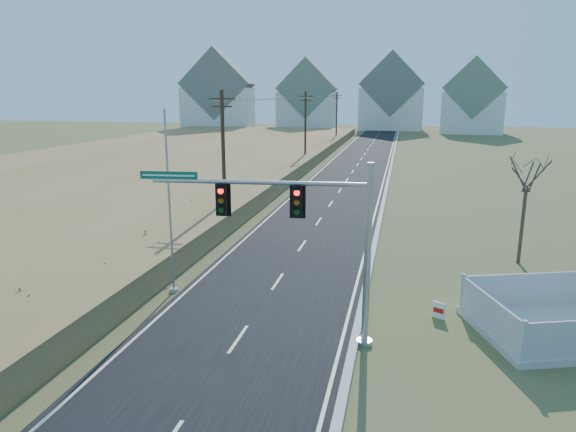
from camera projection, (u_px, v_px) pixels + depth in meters
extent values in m
plane|color=#535A2C|center=(254.00, 318.00, 20.56)|extent=(260.00, 260.00, 0.00)
cube|color=black|center=(360.00, 161.00, 67.99)|extent=(8.00, 180.00, 0.06)
cube|color=#B2AFA8|center=(392.00, 161.00, 67.09)|extent=(0.30, 180.00, 0.18)
cube|color=#AC7B4D|center=(159.00, 160.00, 63.47)|extent=(38.00, 110.00, 1.30)
cylinder|color=#422D1E|center=(223.00, 157.00, 35.13)|extent=(0.26, 0.26, 9.00)
cube|color=#422D1E|center=(222.00, 99.00, 34.22)|extent=(1.80, 0.10, 0.10)
cube|color=#422D1E|center=(222.00, 106.00, 34.33)|extent=(1.40, 0.10, 0.10)
cylinder|color=#422D1E|center=(305.00, 128.00, 63.59)|extent=(0.26, 0.26, 9.00)
cube|color=#422D1E|center=(306.00, 96.00, 62.68)|extent=(1.80, 0.10, 0.10)
cube|color=#422D1E|center=(306.00, 100.00, 62.79)|extent=(1.40, 0.10, 0.10)
cylinder|color=#422D1E|center=(337.00, 118.00, 92.05)|extent=(0.26, 0.26, 9.00)
cube|color=#422D1E|center=(337.00, 95.00, 91.14)|extent=(1.80, 0.10, 0.10)
cube|color=#422D1E|center=(337.00, 98.00, 91.26)|extent=(1.40, 0.10, 0.10)
cube|color=silver|center=(219.00, 109.00, 122.37)|extent=(17.38, 13.12, 10.00)
cube|color=slate|center=(218.00, 84.00, 120.99)|extent=(17.69, 13.38, 16.29)
cube|color=silver|center=(307.00, 111.00, 125.81)|extent=(14.66, 10.95, 9.00)
cube|color=slate|center=(307.00, 88.00, 124.55)|extent=(14.93, 11.17, 14.26)
cube|color=silver|center=(391.00, 109.00, 125.22)|extent=(15.00, 10.00, 10.00)
cube|color=slate|center=(392.00, 84.00, 123.85)|extent=(15.27, 10.20, 15.27)
cube|color=silver|center=(472.00, 113.00, 113.91)|extent=(13.87, 10.31, 9.00)
cube|color=slate|center=(474.00, 88.00, 112.65)|extent=(14.12, 10.51, 13.24)
cylinder|color=#9EA0A5|center=(364.00, 342.00, 18.33)|extent=(0.56, 0.56, 0.19)
cylinder|color=#9EA0A5|center=(367.00, 257.00, 17.59)|extent=(0.24, 0.24, 6.55)
cylinder|color=#9EA0A5|center=(259.00, 183.00, 17.45)|extent=(7.47, 0.88, 0.15)
cube|color=black|center=(297.00, 201.00, 17.44)|extent=(0.37, 0.31, 1.05)
cube|color=black|center=(222.00, 200.00, 17.75)|extent=(0.37, 0.31, 1.05)
cube|color=#055F43|center=(169.00, 175.00, 17.79)|extent=(2.05, 0.24, 0.28)
cube|color=#B7B5AD|center=(570.00, 329.00, 19.26)|extent=(8.05, 6.70, 0.26)
cube|color=#B9B9BE|center=(538.00, 288.00, 21.20)|extent=(6.24, 2.25, 1.32)
cube|color=#B9B9BE|center=(489.00, 314.00, 18.71)|extent=(1.53, 4.17, 1.32)
cube|color=white|center=(439.00, 310.00, 20.41)|extent=(0.50, 0.29, 0.66)
cube|color=red|center=(438.00, 311.00, 20.38)|extent=(0.39, 0.21, 0.19)
cylinder|color=#B7B5AD|center=(174.00, 290.00, 23.23)|extent=(0.37, 0.37, 0.16)
cylinder|color=#9EA0A5|center=(169.00, 204.00, 22.30)|extent=(0.10, 0.10, 8.13)
cylinder|color=#4C3F33|center=(522.00, 227.00, 26.72)|extent=(0.18, 0.18, 3.99)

